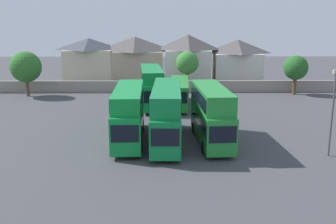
{
  "coord_description": "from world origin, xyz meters",
  "views": [
    {
      "loc": [
        -0.45,
        -33.77,
        10.8
      ],
      "look_at": [
        0.0,
        3.0,
        2.09
      ],
      "focal_mm": 41.04,
      "sensor_mm": 36.0,
      "label": 1
    }
  ],
  "objects_px": {
    "bus_1": "(129,111)",
    "house_terrace_left": "(90,60)",
    "tree_left_of_lot": "(296,68)",
    "house_terrace_centre": "(135,60)",
    "bus_3": "(211,112)",
    "tree_behind_wall": "(187,63)",
    "house_terrace_far_right": "(237,61)",
    "house_terrace_right": "(188,59)",
    "lamp_post_lot_edge": "(333,108)",
    "bus_4": "(152,85)",
    "bus_2": "(167,111)",
    "bus_5": "(179,92)",
    "tree_right_of_lot": "(26,67)"
  },
  "relations": [
    {
      "from": "house_terrace_centre",
      "to": "bus_1",
      "type": "bearing_deg",
      "value": -87.04
    },
    {
      "from": "bus_5",
      "to": "lamp_post_lot_edge",
      "type": "distance_m",
      "value": 22.61
    },
    {
      "from": "bus_1",
      "to": "bus_5",
      "type": "bearing_deg",
      "value": 159.09
    },
    {
      "from": "house_terrace_left",
      "to": "tree_behind_wall",
      "type": "xyz_separation_m",
      "value": [
        16.95,
        -6.82,
        0.23
      ]
    },
    {
      "from": "bus_2",
      "to": "house_terrace_left",
      "type": "bearing_deg",
      "value": -157.43
    },
    {
      "from": "house_terrace_centre",
      "to": "tree_left_of_lot",
      "type": "xyz_separation_m",
      "value": [
        24.8,
        -11.27,
        -0.2
      ]
    },
    {
      "from": "bus_4",
      "to": "bus_5",
      "type": "bearing_deg",
      "value": 84.28
    },
    {
      "from": "bus_1",
      "to": "tree_left_of_lot",
      "type": "distance_m",
      "value": 32.5
    },
    {
      "from": "lamp_post_lot_edge",
      "to": "tree_right_of_lot",
      "type": "bearing_deg",
      "value": 141.9
    },
    {
      "from": "bus_1",
      "to": "tree_right_of_lot",
      "type": "xyz_separation_m",
      "value": [
        -16.88,
        21.9,
        1.55
      ]
    },
    {
      "from": "bus_3",
      "to": "house_terrace_left",
      "type": "relative_size",
      "value": 1.18
    },
    {
      "from": "bus_1",
      "to": "house_terrace_left",
      "type": "height_order",
      "value": "house_terrace_left"
    },
    {
      "from": "house_terrace_far_right",
      "to": "tree_left_of_lot",
      "type": "distance_m",
      "value": 13.16
    },
    {
      "from": "house_terrace_centre",
      "to": "lamp_post_lot_edge",
      "type": "relative_size",
      "value": 1.42
    },
    {
      "from": "bus_5",
      "to": "house_terrace_left",
      "type": "height_order",
      "value": "house_terrace_left"
    },
    {
      "from": "bus_3",
      "to": "bus_4",
      "type": "distance_m",
      "value": 16.59
    },
    {
      "from": "lamp_post_lot_edge",
      "to": "house_terrace_right",
      "type": "bearing_deg",
      "value": 103.55
    },
    {
      "from": "bus_3",
      "to": "bus_4",
      "type": "relative_size",
      "value": 0.91
    },
    {
      "from": "house_terrace_far_right",
      "to": "bus_4",
      "type": "bearing_deg",
      "value": -127.26
    },
    {
      "from": "bus_2",
      "to": "lamp_post_lot_edge",
      "type": "relative_size",
      "value": 1.69
    },
    {
      "from": "bus_5",
      "to": "house_terrace_centre",
      "type": "relative_size",
      "value": 1.12
    },
    {
      "from": "house_terrace_far_right",
      "to": "lamp_post_lot_edge",
      "type": "xyz_separation_m",
      "value": [
        0.41,
        -38.7,
        0.08
      ]
    },
    {
      "from": "house_terrace_far_right",
      "to": "tree_left_of_lot",
      "type": "xyz_separation_m",
      "value": [
        6.69,
        -11.33,
        0.06
      ]
    },
    {
      "from": "house_terrace_far_right",
      "to": "tree_behind_wall",
      "type": "height_order",
      "value": "house_terrace_far_right"
    },
    {
      "from": "bus_1",
      "to": "lamp_post_lot_edge",
      "type": "distance_m",
      "value": 17.39
    },
    {
      "from": "tree_left_of_lot",
      "to": "tree_right_of_lot",
      "type": "relative_size",
      "value": 0.89
    },
    {
      "from": "bus_1",
      "to": "bus_2",
      "type": "xyz_separation_m",
      "value": [
        3.46,
        -0.47,
        0.11
      ]
    },
    {
      "from": "bus_4",
      "to": "house_terrace_left",
      "type": "xyz_separation_m",
      "value": [
        -11.56,
        19.3,
        1.25
      ]
    },
    {
      "from": "bus_5",
      "to": "tree_right_of_lot",
      "type": "height_order",
      "value": "tree_right_of_lot"
    },
    {
      "from": "lamp_post_lot_edge",
      "to": "tree_left_of_lot",
      "type": "bearing_deg",
      "value": 77.09
    },
    {
      "from": "bus_2",
      "to": "bus_3",
      "type": "relative_size",
      "value": 1.17
    },
    {
      "from": "house_terrace_far_right",
      "to": "tree_right_of_lot",
      "type": "xyz_separation_m",
      "value": [
        -33.22,
        -12.33,
        0.39
      ]
    },
    {
      "from": "bus_5",
      "to": "house_terrace_right",
      "type": "height_order",
      "value": "house_terrace_right"
    },
    {
      "from": "bus_4",
      "to": "house_terrace_right",
      "type": "bearing_deg",
      "value": 158.54
    },
    {
      "from": "house_terrace_centre",
      "to": "house_terrace_far_right",
      "type": "relative_size",
      "value": 1.17
    },
    {
      "from": "bus_2",
      "to": "bus_5",
      "type": "bearing_deg",
      "value": 175.13
    },
    {
      "from": "bus_1",
      "to": "bus_4",
      "type": "distance_m",
      "value": 15.01
    },
    {
      "from": "bus_1",
      "to": "bus_5",
      "type": "height_order",
      "value": "bus_1"
    },
    {
      "from": "bus_3",
      "to": "bus_1",
      "type": "bearing_deg",
      "value": -97.75
    },
    {
      "from": "tree_left_of_lot",
      "to": "house_terrace_left",
      "type": "bearing_deg",
      "value": 161.04
    },
    {
      "from": "tree_left_of_lot",
      "to": "house_terrace_right",
      "type": "bearing_deg",
      "value": 144.82
    },
    {
      "from": "bus_3",
      "to": "tree_behind_wall",
      "type": "distance_m",
      "value": 28.04
    },
    {
      "from": "bus_1",
      "to": "house_terrace_centre",
      "type": "relative_size",
      "value": 1.09
    },
    {
      "from": "house_terrace_far_right",
      "to": "bus_2",
      "type": "bearing_deg",
      "value": -110.37
    },
    {
      "from": "bus_4",
      "to": "house_terrace_centre",
      "type": "relative_size",
      "value": 1.11
    },
    {
      "from": "tree_right_of_lot",
      "to": "lamp_post_lot_edge",
      "type": "distance_m",
      "value": 42.74
    },
    {
      "from": "house_terrace_left",
      "to": "house_terrace_far_right",
      "type": "height_order",
      "value": "house_terrace_left"
    },
    {
      "from": "house_terrace_right",
      "to": "lamp_post_lot_edge",
      "type": "bearing_deg",
      "value": -76.45
    },
    {
      "from": "bus_4",
      "to": "tree_left_of_lot",
      "type": "height_order",
      "value": "tree_left_of_lot"
    },
    {
      "from": "bus_1",
      "to": "house_terrace_centre",
      "type": "distance_m",
      "value": 34.24
    }
  ]
}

